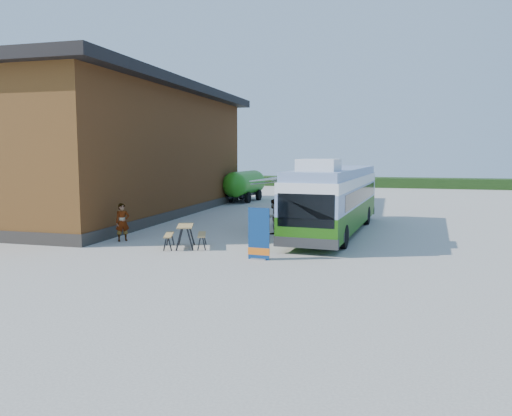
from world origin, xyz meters
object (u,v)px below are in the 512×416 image
(person_a, at_px, (122,222))
(slurry_tanker, at_px, (245,184))
(person_b, at_px, (274,217))
(bus, at_px, (335,198))
(banner, at_px, (259,239))
(picnic_table, at_px, (185,231))

(person_a, height_order, slurry_tanker, slurry_tanker)
(person_b, distance_m, slurry_tanker, 15.16)
(bus, relative_size, person_a, 7.14)
(bus, height_order, person_b, bus)
(banner, xyz_separation_m, person_b, (-0.75, 5.38, 0.05))
(slurry_tanker, bearing_deg, banner, -68.05)
(person_b, bearing_deg, banner, 31.85)
(person_b, bearing_deg, bus, 134.57)
(banner, relative_size, picnic_table, 0.93)
(picnic_table, distance_m, person_a, 3.14)
(banner, relative_size, slurry_tanker, 0.29)
(picnic_table, height_order, person_b, person_b)
(picnic_table, relative_size, person_a, 1.22)
(bus, distance_m, slurry_tanker, 15.44)
(banner, distance_m, picnic_table, 3.47)
(slurry_tanker, bearing_deg, person_a, -85.90)
(picnic_table, distance_m, person_b, 4.77)
(bus, height_order, slurry_tanker, bus)
(picnic_table, height_order, person_a, person_a)
(person_a, bearing_deg, picnic_table, -55.46)
(picnic_table, xyz_separation_m, person_a, (-3.06, 0.70, 0.13))
(picnic_table, relative_size, person_b, 1.22)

